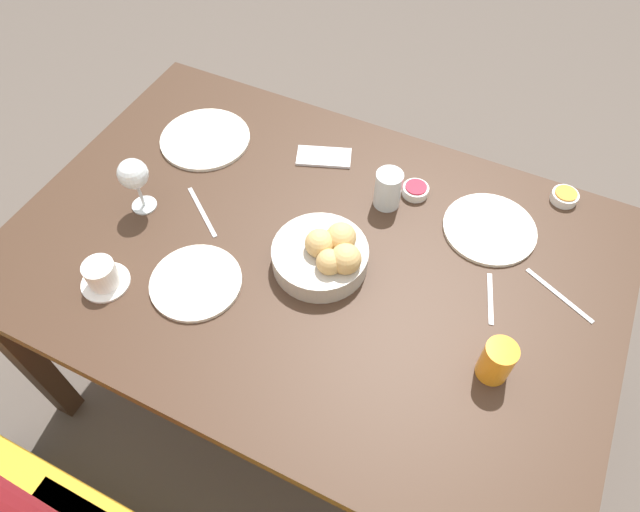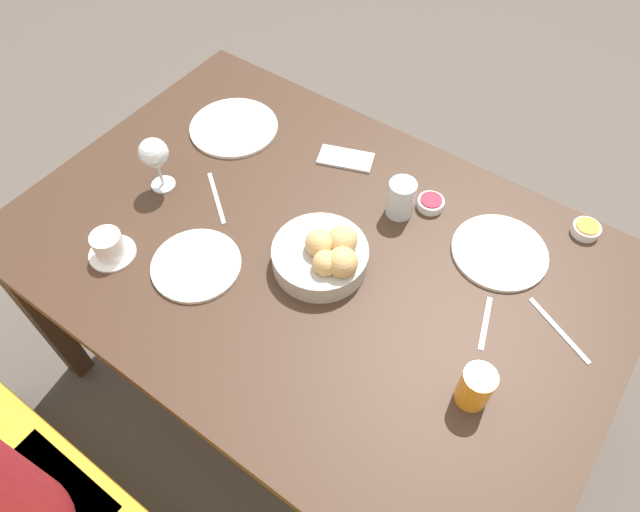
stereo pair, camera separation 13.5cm
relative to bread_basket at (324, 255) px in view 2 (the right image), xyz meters
The scene contains 16 objects.
ground_plane 0.77m from the bread_basket, 25.67° to the right, with size 10.00×10.00×0.00m, color #564C44.
dining_table 0.14m from the bread_basket, 25.67° to the right, with size 1.48×1.00×0.72m.
bread_basket is the anchor object (origin of this frame).
plate_near_left 0.43m from the bread_basket, 139.59° to the right, with size 0.23×0.23×0.01m.
plate_near_right 0.56m from the bread_basket, 26.54° to the right, with size 0.26×0.26×0.01m.
plate_far_center 0.31m from the bread_basket, 35.84° to the left, with size 0.22×0.22×0.01m.
juice_glass 0.45m from the bread_basket, 167.47° to the left, with size 0.07×0.07×0.10m.
water_tumbler 0.26m from the bread_basket, 103.27° to the right, with size 0.07×0.07×0.10m.
wine_glass 0.51m from the bread_basket, ahead, with size 0.08×0.08×0.16m.
coffee_cup 0.52m from the bread_basket, 31.65° to the left, with size 0.11×0.11×0.07m.
jam_bowl_berry 0.34m from the bread_basket, 110.21° to the right, with size 0.07×0.07×0.03m.
jam_bowl_honey 0.66m from the bread_basket, 135.69° to the right, with size 0.07×0.07×0.03m.
fork_silver 0.55m from the bread_basket, 163.27° to the right, with size 0.17×0.09×0.00m.
knife_silver 0.36m from the bread_basket, ahead, with size 0.16×0.12×0.00m.
spoon_coffee 0.40m from the bread_basket, 168.27° to the right, with size 0.05×0.14×0.00m.
cell_phone 0.37m from the bread_basket, 64.21° to the right, with size 0.17×0.12×0.01m.
Camera 2 is at (-0.50, 0.68, 1.84)m, focal length 32.00 mm.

